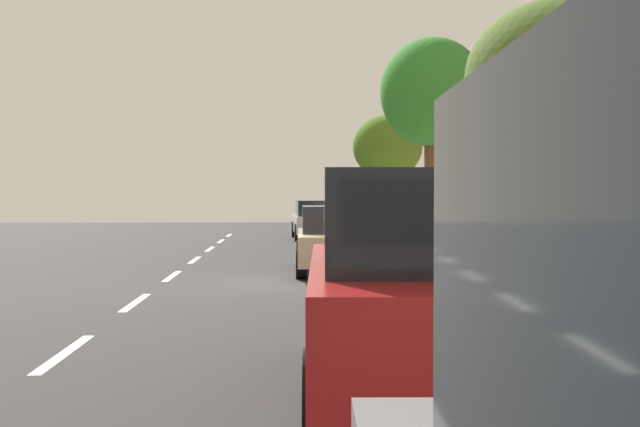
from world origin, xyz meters
The scene contains 16 objects.
ground centered at (0.00, 0.00, 0.00)m, with size 66.36×66.36×0.00m, color #2C2C2C.
sidewalk centered at (4.08, 0.00, 0.06)m, with size 4.01×41.48×0.12m, color #B5B08F.
curb_edge centered at (1.99, 0.00, 0.06)m, with size 0.16×41.48×0.12m, color gray.
lane_stripe_centre centered at (-2.80, -0.74, 0.00)m, with size 0.14×40.00×0.01m.
lane_stripe_bike_edge centered at (0.52, 0.00, 0.00)m, with size 0.12×41.48×0.01m, color white.
building_facade centered at (6.34, 0.00, 3.48)m, with size 0.50×41.48×6.97m, color #B57C95.
parked_suv_red_second centered at (0.87, -9.35, 1.03)m, with size 2.12×4.77×1.99m.
parked_sedan_tan_mid centered at (0.84, 2.07, 0.75)m, with size 1.89×4.43×1.52m.
parked_sedan_silver_far centered at (0.85, 15.26, 0.75)m, with size 1.96×4.46×1.52m.
bicycle_at_curb centered at (1.53, 7.83, 0.38)m, with size 1.45×1.06×0.77m.
cyclist_with_backpack centered at (1.74, 7.36, 1.03)m, with size 0.55×0.53×1.70m.
street_tree_mid_block centered at (3.37, -5.52, 3.30)m, with size 2.51×2.51×4.30m.
street_tree_far_end centered at (3.37, 3.89, 4.28)m, with size 2.64×2.64×5.60m.
street_tree_corner centered at (3.37, 12.99, 3.45)m, with size 2.55×2.55×4.56m.
pedestrian_on_phone centered at (3.90, -6.75, 1.05)m, with size 0.49×0.44×1.65m.
fire_hydrant centered at (2.42, -3.33, 0.55)m, with size 0.22×0.22×0.84m.
Camera 1 is at (-0.27, -16.15, 1.82)m, focal length 44.89 mm.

